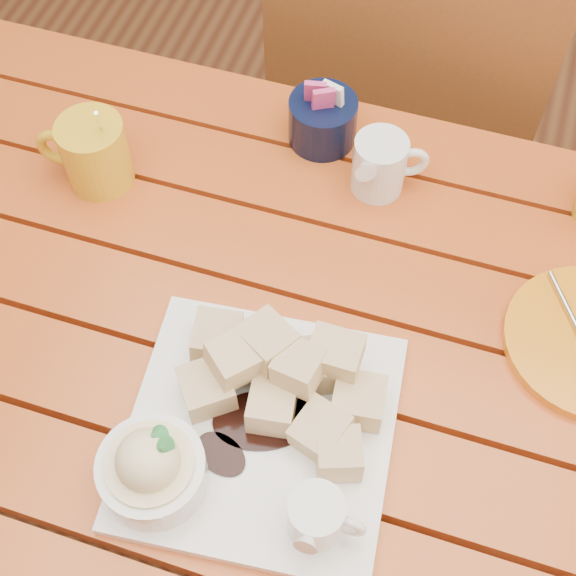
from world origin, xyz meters
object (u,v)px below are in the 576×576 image
(coffee_mug_left, at_px, (93,152))
(table, at_px, (275,374))
(chair_far, at_px, (410,103))
(dessert_plate, at_px, (243,429))

(coffee_mug_left, bearing_deg, table, -35.01)
(chair_far, bearing_deg, dessert_plate, 92.74)
(table, xyz_separation_m, coffee_mug_left, (-0.29, 0.16, 0.16))
(dessert_plate, relative_size, coffee_mug_left, 2.14)
(coffee_mug_left, bearing_deg, chair_far, 47.77)
(coffee_mug_left, relative_size, chair_far, 0.15)
(table, relative_size, coffee_mug_left, 8.32)
(coffee_mug_left, distance_m, chair_far, 0.65)
(dessert_plate, height_order, coffee_mug_left, coffee_mug_left)
(dessert_plate, xyz_separation_m, chair_far, (0.03, 0.77, -0.25))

